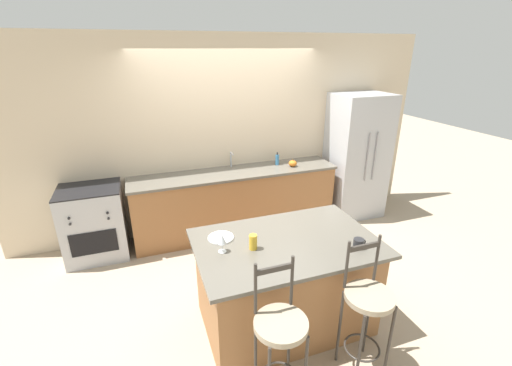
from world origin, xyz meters
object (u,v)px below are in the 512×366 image
wine_glass (222,239)px  soap_bottle (277,160)px  refrigerator (356,156)px  coffee_mug (359,243)px  dinner_plate (221,237)px  tumbler_cup (253,242)px  pumpkin_decoration (293,163)px  oven_range (94,223)px  bar_stool_near (280,337)px  bar_stool_far (367,308)px

wine_glass → soap_bottle: bearing=55.6°
refrigerator → coffee_mug: bearing=-124.4°
dinner_plate → coffee_mug: bearing=-27.1°
coffee_mug → tumbler_cup: (-0.86, 0.29, 0.03)m
refrigerator → wine_glass: 3.15m
coffee_mug → pumpkin_decoration: 2.14m
oven_range → bar_stool_near: size_ratio=0.79×
refrigerator → bar_stool_far: refrigerator is taller
refrigerator → dinner_plate: 3.00m
coffee_mug → bar_stool_near: bearing=-154.7°
bar_stool_near → pumpkin_decoration: (1.29, 2.54, 0.34)m
refrigerator → wine_glass: refrigerator is taller
dinner_plate → soap_bottle: (1.27, 1.70, 0.09)m
wine_glass → soap_bottle: (1.31, 1.92, -0.03)m
wine_glass → soap_bottle: soap_bottle is taller
dinner_plate → pumpkin_decoration: pumpkin_decoration is taller
bar_stool_near → wine_glass: (-0.21, 0.77, 0.40)m
refrigerator → bar_stool_near: refrigerator is taller
tumbler_cup → pumpkin_decoration: size_ratio=1.18×
dinner_plate → soap_bottle: soap_bottle is taller
wine_glass → tumbler_cup: size_ratio=1.26×
dinner_plate → tumbler_cup: tumbler_cup is taller
bar_stool_near → dinner_plate: bar_stool_near is taller
oven_range → coffee_mug: coffee_mug is taller
tumbler_cup → bar_stool_near: bearing=-94.1°
tumbler_cup → oven_range: bearing=127.8°
wine_glass → pumpkin_decoration: 2.32m
oven_range → wine_glass: size_ratio=5.41×
coffee_mug → soap_bottle: bearing=85.1°
bar_stool_far → tumbler_cup: 1.04m
dinner_plate → soap_bottle: 2.13m
refrigerator → dinner_plate: refrigerator is taller
bar_stool_far → tumbler_cup: bearing=135.4°
refrigerator → oven_range: refrigerator is taller
coffee_mug → dinner_plate: bearing=152.9°
dinner_plate → tumbler_cup: size_ratio=1.73×
coffee_mug → oven_range: bearing=137.0°
pumpkin_decoration → soap_bottle: (-0.18, 0.15, 0.03)m
dinner_plate → wine_glass: wine_glass is taller
tumbler_cup → soap_bottle: 2.23m
bar_stool_far → wine_glass: 1.27m
soap_bottle → oven_range: bearing=-178.0°
pumpkin_decoration → soap_bottle: 0.23m
refrigerator → dinner_plate: (-2.55, -1.59, -0.04)m
dinner_plate → oven_range: bearing=127.6°
coffee_mug → bar_stool_far: bearing=-112.4°
refrigerator → wine_glass: (-2.59, -1.80, 0.08)m
refrigerator → bar_stool_far: 3.03m
refrigerator → pumpkin_decoration: 1.09m
oven_range → wine_glass: 2.26m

